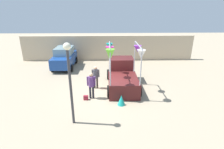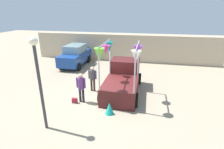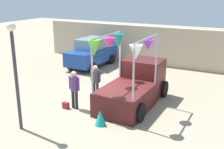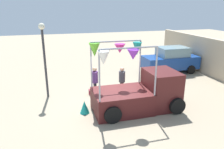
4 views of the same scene
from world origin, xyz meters
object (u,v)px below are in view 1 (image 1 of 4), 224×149
at_px(vendor_truck, 122,74).
at_px(parked_car, 65,57).
at_px(person_customer, 91,83).
at_px(folded_kite_bundle_teal, 121,100).
at_px(person_vendor, 96,75).
at_px(street_lamp, 69,74).
at_px(handbag, 86,98).

relative_size(vendor_truck, parked_car, 1.04).
xyz_separation_m(parked_car, person_customer, (3.02, -6.29, 0.07)).
height_order(person_customer, folded_kite_bundle_teal, person_customer).
height_order(person_vendor, folded_kite_bundle_teal, person_vendor).
relative_size(parked_car, street_lamp, 1.02).
distance_m(vendor_truck, parked_car, 6.70).
relative_size(street_lamp, folded_kite_bundle_teal, 6.54).
bearing_deg(person_vendor, vendor_truck, 11.99).
xyz_separation_m(person_vendor, folded_kite_bundle_teal, (1.59, -2.32, -0.66)).
height_order(handbag, folded_kite_bundle_teal, folded_kite_bundle_teal).
xyz_separation_m(person_customer, person_vendor, (0.18, 1.46, -0.05)).
relative_size(person_vendor, folded_kite_bundle_teal, 2.67).
relative_size(vendor_truck, person_vendor, 2.58).
xyz_separation_m(person_vendor, handbag, (-0.53, -1.66, -0.82)).
distance_m(vendor_truck, street_lamp, 5.37).
relative_size(handbag, folded_kite_bundle_teal, 0.47).
height_order(vendor_truck, handbag, vendor_truck).
height_order(parked_car, folded_kite_bundle_teal, parked_car).
distance_m(person_vendor, street_lamp, 4.34).
xyz_separation_m(vendor_truck, folded_kite_bundle_teal, (-0.24, -2.71, -0.58)).
distance_m(person_vendor, handbag, 1.93).
distance_m(vendor_truck, handbag, 3.20).
bearing_deg(person_customer, handbag, -150.26).
bearing_deg(person_vendor, handbag, -107.53).
bearing_deg(folded_kite_bundle_teal, person_vendor, 124.34).
xyz_separation_m(vendor_truck, person_customer, (-2.00, -1.85, 0.13)).
bearing_deg(parked_car, vendor_truck, -41.52).
relative_size(person_customer, street_lamp, 0.43).
relative_size(vendor_truck, handbag, 14.81).
xyz_separation_m(handbag, street_lamp, (-0.34, -2.28, 2.42)).
xyz_separation_m(vendor_truck, person_vendor, (-1.82, -0.39, 0.09)).
bearing_deg(street_lamp, person_vendor, 77.62).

